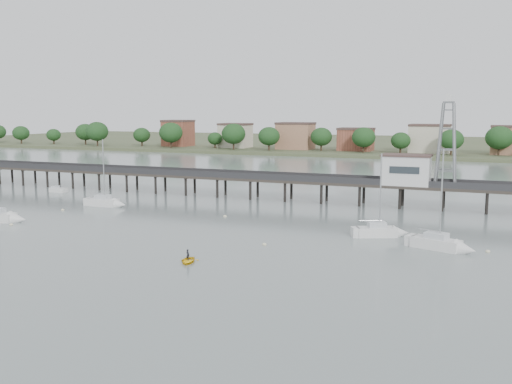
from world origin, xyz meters
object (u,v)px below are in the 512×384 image
sailboat_b (108,203)px  yellow_dinghy (188,262)px  lattice_tower (447,145)px  white_tender (58,190)px  sailboat_c (384,232)px  sailboat_d (446,245)px  pier (271,180)px  sailboat_a (3,218)px

sailboat_b → yellow_dinghy: sailboat_b is taller
lattice_tower → yellow_dinghy: 53.47m
white_tender → yellow_dinghy: (51.86, -38.96, -0.45)m
sailboat_c → sailboat_d: sailboat_d is taller
pier → sailboat_c: bearing=-44.4°
lattice_tower → pier: bearing=-180.0°
sailboat_c → yellow_dinghy: (-18.06, -21.51, -0.65)m
lattice_tower → sailboat_d: size_ratio=1.20×
white_tender → yellow_dinghy: bearing=-34.0°
sailboat_c → white_tender: 72.06m
lattice_tower → sailboat_d: (2.16, -29.91, -10.46)m
yellow_dinghy → pier: bearing=83.1°
sailboat_b → sailboat_d: bearing=-11.4°
sailboat_d → sailboat_b: bearing=-172.1°
pier → lattice_tower: bearing=0.0°
sailboat_a → yellow_dinghy: sailboat_a is taller
pier → lattice_tower: size_ratio=9.68×
sailboat_a → white_tender: 32.02m
yellow_dinghy → sailboat_c: bearing=34.0°
yellow_dinghy → lattice_tower: bearing=46.6°
sailboat_d → white_tender: bearing=-176.9°
sailboat_c → lattice_tower: bearing=51.1°
sailboat_c → yellow_dinghy: sailboat_c is taller
pier → white_tender: pier is taller
pier → sailboat_a: size_ratio=10.85×
pier → lattice_tower: lattice_tower is taller
pier → white_tender: (-44.45, -7.47, -3.34)m
sailboat_a → sailboat_b: bearing=59.6°
sailboat_a → white_tender: (-14.30, 28.65, -0.19)m
pier → sailboat_b: 30.27m
lattice_tower → white_tender: (-75.95, -7.47, -10.65)m
lattice_tower → sailboat_d: bearing=-85.9°
pier → yellow_dinghy: 47.17m
sailboat_c → sailboat_a: size_ratio=0.85×
pier → sailboat_d: bearing=-41.6°
sailboat_d → yellow_dinghy: 31.02m
pier → sailboat_a: bearing=-129.9°
sailboat_d → yellow_dinghy: size_ratio=4.35×
sailboat_c → sailboat_d: (8.19, -5.00, -0.01)m
pier → sailboat_b: bearing=-142.3°
pier → sailboat_a: (-30.15, -36.12, -3.16)m
pier → yellow_dinghy: pier is taller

